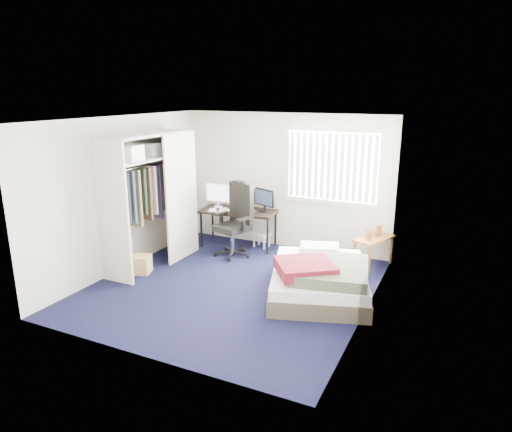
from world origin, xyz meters
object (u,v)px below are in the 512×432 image
at_px(office_chair, 236,227).
at_px(nightstand, 374,241).
at_px(bed, 320,277).
at_px(desk, 239,208).

relative_size(office_chair, nightstand, 1.61).
height_order(office_chair, bed, office_chair).
bearing_deg(desk, office_chair, -69.73).
xyz_separation_m(desk, office_chair, (0.17, -0.47, -0.23)).
distance_m(desk, office_chair, 0.55).
bearing_deg(office_chair, bed, -27.35).
height_order(desk, nightstand, desk).
xyz_separation_m(desk, bed, (2.06, -1.45, -0.48)).
relative_size(desk, nightstand, 1.82).
distance_m(desk, nightstand, 2.56).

